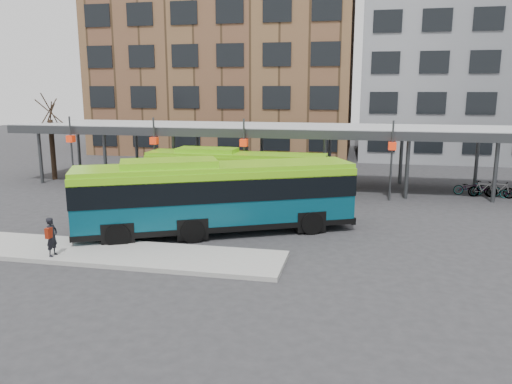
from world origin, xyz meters
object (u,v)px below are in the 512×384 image
tree (52,147)px  pedestrian (52,236)px  bus_front (215,194)px  bus_rear (235,172)px

tree → pedestrian: bearing=-56.8°
bus_front → tree: bearing=119.7°
bus_rear → pedestrian: size_ratio=7.17×
bus_front → pedestrian: size_ratio=8.20×
bus_front → pedestrian: 7.26m
bus_rear → pedestrian: bearing=-107.2°
pedestrian → tree: bearing=33.8°
tree → bus_front: (15.66, -10.99, -0.60)m
bus_rear → tree: bearing=168.4°
tree → bus_rear: size_ratio=0.50×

